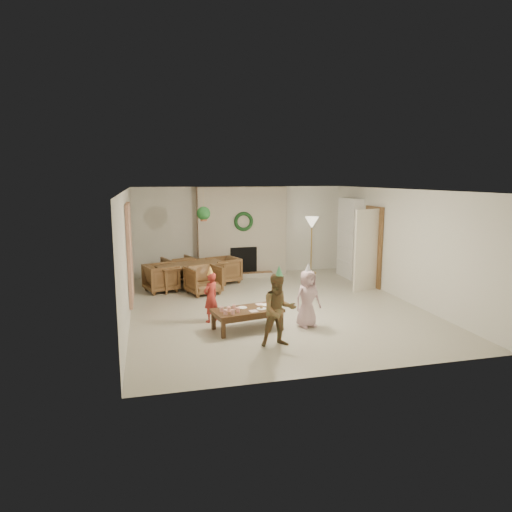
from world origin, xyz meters
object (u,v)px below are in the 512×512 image
object	(u,v)px
dining_chair_far	(178,269)
coffee_table_top	(247,311)
dining_chair_left	(161,278)
dining_chair_right	(224,270)
child_pink	(308,298)
dining_chair_near	(204,280)
child_plaid	(279,310)
dining_table	(190,275)
child_red	(211,297)

from	to	relation	value
dining_chair_far	coffee_table_top	distance (m)	4.30
dining_chair_far	dining_chair_left	distance (m)	1.09
dining_chair_right	child_pink	bearing A→B (deg)	-5.33
dining_chair_near	child_plaid	distance (m)	3.75
dining_table	child_pink	bearing A→B (deg)	-81.53
child_red	child_pink	xyz separation A→B (m)	(1.71, -0.70, 0.05)
dining_chair_near	child_red	size ratio (longest dim) A/B	0.77
child_red	child_pink	world-z (taller)	child_pink
dining_chair_far	dining_chair_left	world-z (taller)	same
coffee_table_top	child_red	distance (m)	0.84
dining_chair_near	child_red	xyz separation A→B (m)	(-0.12, -2.14, 0.15)
dining_chair_near	child_red	world-z (taller)	child_red
dining_chair_far	child_pink	size ratio (longest dim) A/B	0.70
dining_chair_near	dining_chair_left	bearing A→B (deg)	135.00
dining_table	dining_chair_left	distance (m)	0.77
dining_table	child_red	bearing A→B (deg)	-106.25
dining_table	dining_chair_near	world-z (taller)	dining_chair_near
dining_table	dining_chair_far	world-z (taller)	dining_chair_far
dining_chair_left	child_red	bearing A→B (deg)	179.29
child_pink	child_red	bearing A→B (deg)	144.34
dining_chair_right	child_red	world-z (taller)	child_red
dining_table	child_plaid	xyz separation A→B (m)	(1.03, -4.38, 0.30)
dining_chair_near	coffee_table_top	distance (m)	2.77
dining_chair_far	dining_chair_left	xyz separation A→B (m)	(-0.48, -0.97, 0.00)
dining_chair_far	child_red	xyz separation A→B (m)	(0.37, -3.59, 0.15)
dining_chair_far	coffee_table_top	world-z (taller)	dining_chair_far
dining_chair_far	dining_chair_near	bearing A→B (deg)	90.00
dining_chair_left	child_plaid	world-z (taller)	child_plaid
child_red	child_pink	bearing A→B (deg)	119.30
dining_chair_left	dining_chair_right	world-z (taller)	same
dining_chair_near	dining_chair_far	xyz separation A→B (m)	(-0.49, 1.46, 0.00)
dining_chair_near	child_pink	xyz separation A→B (m)	(1.58, -2.84, 0.20)
dining_table	child_pink	distance (m)	4.02
child_pink	dining_chair_right	bearing A→B (deg)	90.01
dining_chair_left	child_plaid	distance (m)	4.50
dining_chair_far	child_pink	xyz separation A→B (m)	(2.08, -4.30, 0.20)
dining_table	coffee_table_top	distance (m)	3.53
dining_chair_left	dining_chair_right	distance (m)	1.73
dining_chair_right	child_pink	size ratio (longest dim) A/B	0.70
coffee_table_top	child_plaid	world-z (taller)	child_plaid
dining_chair_right	coffee_table_top	world-z (taller)	dining_chair_right
dining_chair_right	dining_chair_near	bearing A→B (deg)	-51.34
child_plaid	dining_chair_right	bearing A→B (deg)	91.58
dining_chair_far	child_red	distance (m)	3.62
child_plaid	dining_chair_far	bearing A→B (deg)	104.13
child_red	coffee_table_top	bearing A→B (deg)	95.98
dining_chair_left	child_pink	size ratio (longest dim) A/B	0.70
dining_table	dining_chair_far	xyz separation A→B (m)	(-0.25, 0.73, 0.03)
coffee_table_top	child_plaid	distance (m)	1.01
dining_chair_left	child_pink	world-z (taller)	child_pink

